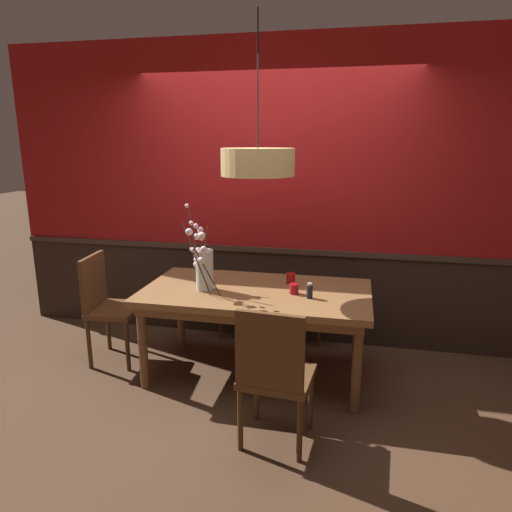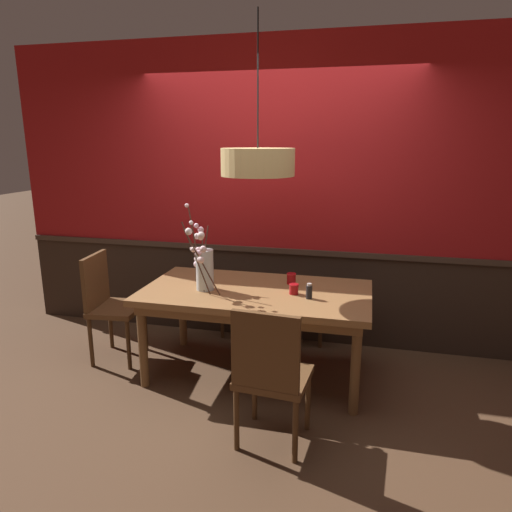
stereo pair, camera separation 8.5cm
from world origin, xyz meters
TOP-DOWN VIEW (x-y plane):
  - ground_plane at (0.00, 0.00)m, footprint 24.00×24.00m
  - back_wall at (0.00, 0.83)m, footprint 5.26×0.14m
  - dining_table at (0.00, 0.00)m, footprint 1.81×0.97m
  - chair_far_side_left at (-0.30, 0.89)m, footprint 0.46×0.42m
  - chair_far_side_right at (0.28, 0.89)m, footprint 0.44×0.43m
  - chair_near_side_right at (0.31, -0.89)m, footprint 0.47×0.44m
  - chair_head_west_end at (-1.33, -0.01)m, footprint 0.44×0.48m
  - vase_with_blossoms at (-0.40, -0.11)m, footprint 0.31×0.39m
  - candle_holder_nearer_center at (0.25, 0.22)m, footprint 0.08×0.08m
  - candle_holder_nearer_edge at (0.31, -0.04)m, footprint 0.08×0.08m
  - condiment_bottle at (0.44, -0.11)m, footprint 0.05×0.05m
  - pendant_lamp at (0.01, 0.02)m, footprint 0.56×0.56m

SIDE VIEW (x-z plane):
  - ground_plane at x=0.00m, z-range 0.00..0.00m
  - chair_far_side_right at x=0.28m, z-range 0.06..0.96m
  - chair_far_side_left at x=-0.30m, z-range 0.05..0.97m
  - chair_near_side_right at x=0.31m, z-range 0.05..1.00m
  - chair_head_west_end at x=-1.33m, z-range 0.06..1.01m
  - dining_table at x=0.00m, z-range 0.29..1.03m
  - candle_holder_nearer_edge at x=0.31m, z-range 0.74..0.82m
  - candle_holder_nearer_center at x=0.25m, z-range 0.74..0.83m
  - condiment_bottle at x=0.44m, z-range 0.74..0.86m
  - vase_with_blossoms at x=-0.40m, z-range 0.59..1.29m
  - back_wall at x=0.00m, z-range -0.01..2.79m
  - pendant_lamp at x=0.01m, z-range 1.16..2.32m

